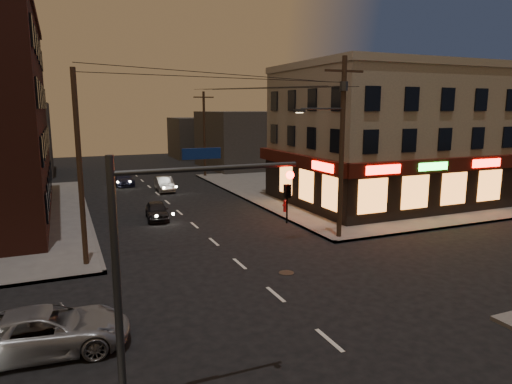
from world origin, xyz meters
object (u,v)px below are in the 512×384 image
suv_cross (46,331)px  sedan_far (123,179)px  sedan_near (157,211)px  sedan_mid (164,184)px  fire_hydrant (285,205)px

suv_cross → sedan_far: suv_cross is taller
sedan_near → sedan_mid: sedan_mid is taller
sedan_far → fire_hydrant: 19.44m
fire_hydrant → sedan_near: bearing=167.4°
suv_cross → fire_hydrant: bearing=-42.6°
suv_cross → fire_hydrant: 20.50m
sedan_near → sedan_far: size_ratio=0.84×
sedan_near → fire_hydrant: (8.68, -1.94, 0.02)m
suv_cross → sedan_mid: bearing=-14.3°
sedan_near → fire_hydrant: sedan_near is taller
sedan_near → suv_cross: bearing=-106.1°
sedan_far → fire_hydrant: (9.01, -17.23, 0.01)m
sedan_far → fire_hydrant: bearing=-66.2°
sedan_far → fire_hydrant: sedan_far is taller
sedan_mid → suv_cross: bearing=-106.9°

